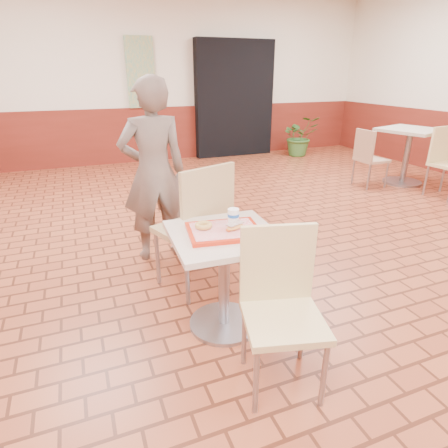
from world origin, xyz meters
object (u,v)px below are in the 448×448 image
object	(u,v)px
main_table	(224,265)
chair_second_left	(368,155)
customer	(154,173)
potted_plant	(300,136)
long_john_donut	(235,226)
serving_tray	(224,231)
paper_cup	(233,216)
chair_main_back	(198,223)
chair_main_front	(281,301)
ring_donut	(204,225)
chair_second_front	(446,158)
second_table	(408,147)

from	to	relation	value
main_table	chair_second_left	xyz separation A→B (m)	(3.22, 2.34, 0.01)
customer	chair_second_left	bearing A→B (deg)	-162.30
customer	potted_plant	world-z (taller)	customer
chair_second_left	long_john_donut	bearing A→B (deg)	126.27
long_john_donut	serving_tray	bearing A→B (deg)	152.17
paper_cup	potted_plant	distance (m)	5.72
chair_main_back	paper_cup	xyz separation A→B (m)	(0.10, -0.44, 0.20)
potted_plant	serving_tray	bearing A→B (deg)	-126.92
chair_main_front	ring_donut	xyz separation A→B (m)	(-0.23, 0.59, 0.24)
main_table	long_john_donut	world-z (taller)	long_john_donut
chair_main_back	ring_donut	distance (m)	0.49
chair_main_front	potted_plant	world-z (taller)	chair_main_front
ring_donut	potted_plant	distance (m)	5.85
chair_main_back	chair_second_front	distance (m)	4.06
customer	paper_cup	xyz separation A→B (m)	(0.28, -1.14, -0.04)
chair_second_front	potted_plant	distance (m)	3.08
main_table	long_john_donut	distance (m)	0.28
ring_donut	chair_main_front	bearing A→B (deg)	-68.57
chair_main_front	customer	world-z (taller)	customer
ring_donut	chair_second_left	world-z (taller)	chair_second_left
chair_main_back	customer	world-z (taller)	customer
long_john_donut	second_table	bearing A→B (deg)	30.98
customer	second_table	distance (m)	4.22
serving_tray	ring_donut	world-z (taller)	ring_donut
main_table	serving_tray	size ratio (longest dim) A/B	1.55
main_table	chair_main_front	size ratio (longest dim) A/B	0.78
customer	potted_plant	bearing A→B (deg)	-137.61
second_table	chair_second_left	world-z (taller)	chair_second_left
chair_main_front	chair_main_back	bearing A→B (deg)	111.53
long_john_donut	second_table	distance (m)	4.48
chair_main_front	chair_main_back	size ratio (longest dim) A/B	0.87
chair_main_back	customer	distance (m)	0.76
chair_main_front	long_john_donut	distance (m)	0.56
main_table	paper_cup	size ratio (longest dim) A/B	7.44
chair_main_back	chair_second_front	size ratio (longest dim) A/B	1.08
chair_second_left	potted_plant	distance (m)	2.33
chair_main_front	second_table	distance (m)	4.71
chair_second_left	chair_second_front	distance (m)	1.00
chair_main_back	chair_second_left	distance (m)	3.71
serving_tray	second_table	xyz separation A→B (m)	(3.90, 2.28, -0.14)
chair_main_front	paper_cup	bearing A→B (deg)	106.84
chair_second_front	main_table	bearing A→B (deg)	-163.51
chair_main_back	potted_plant	distance (m)	5.43
chair_main_front	paper_cup	world-z (taller)	chair_main_front
chair_second_front	long_john_donut	bearing A→B (deg)	-162.82
long_john_donut	ring_donut	bearing A→B (deg)	151.94
main_table	chair_second_front	distance (m)	4.22
potted_plant	chair_main_back	bearing A→B (deg)	-130.23
main_table	chair_main_back	xyz separation A→B (m)	(-0.01, 0.51, 0.10)
customer	second_table	size ratio (longest dim) A/B	1.92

